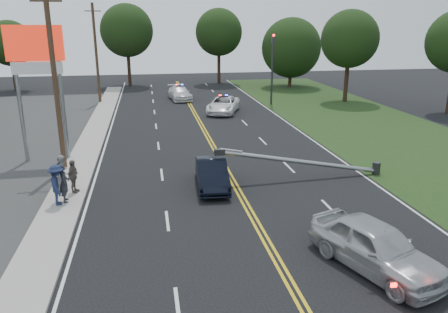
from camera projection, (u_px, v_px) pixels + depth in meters
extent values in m
plane|color=black|center=(277.00, 261.00, 15.54)|extent=(120.00, 120.00, 0.00)
cube|color=#9E988E|center=(74.00, 179.00, 23.54)|extent=(1.80, 70.00, 0.12)
cube|color=#1B3113|center=(440.00, 159.00, 27.18)|extent=(12.00, 80.00, 0.01)
cube|color=gold|center=(227.00, 171.00, 24.94)|extent=(0.36, 80.00, 0.00)
cylinder|color=gray|center=(20.00, 104.00, 25.74)|extent=(0.24, 0.24, 7.00)
cylinder|color=gray|center=(63.00, 103.00, 26.14)|extent=(0.24, 0.24, 7.00)
cube|color=red|center=(34.00, 43.00, 24.91)|extent=(3.20, 0.35, 2.00)
cube|color=white|center=(37.00, 68.00, 25.32)|extent=(2.80, 0.30, 0.70)
cylinder|color=#2D2D30|center=(272.00, 70.00, 44.11)|extent=(0.20, 0.20, 7.00)
cube|color=#2D2D30|center=(273.00, 38.00, 43.20)|extent=(0.28, 0.28, 0.90)
sphere|color=#FF0C07|center=(274.00, 35.00, 42.96)|extent=(0.22, 0.22, 0.22)
cylinder|color=#2D2D30|center=(376.00, 168.00, 24.31)|extent=(0.44, 0.44, 0.70)
cylinder|color=gray|center=(301.00, 162.00, 23.38)|extent=(8.90, 0.24, 1.80)
cube|color=#2D2D30|center=(219.00, 152.00, 22.42)|extent=(0.55, 0.32, 0.30)
cylinder|color=#382619|center=(55.00, 82.00, 23.83)|extent=(0.28, 0.28, 10.00)
cube|color=#382619|center=(46.00, 1.00, 22.59)|extent=(1.60, 0.10, 0.10)
cylinder|color=#382619|center=(96.00, 54.00, 44.53)|extent=(0.28, 0.28, 10.00)
cube|color=#382619|center=(93.00, 11.00, 43.29)|extent=(1.60, 0.10, 0.10)
cylinder|color=black|center=(15.00, 77.00, 53.70)|extent=(0.44, 0.44, 3.32)
sphere|color=black|center=(10.00, 43.00, 52.51)|extent=(5.43, 5.43, 5.43)
cylinder|color=black|center=(129.00, 70.00, 57.59)|extent=(0.44, 0.44, 4.13)
sphere|color=black|center=(127.00, 30.00, 56.10)|extent=(6.74, 6.74, 6.74)
cylinder|color=black|center=(219.00, 69.00, 59.82)|extent=(0.44, 0.44, 3.98)
sphere|color=black|center=(219.00, 32.00, 58.39)|extent=(6.25, 6.25, 6.25)
cylinder|color=black|center=(290.00, 76.00, 56.97)|extent=(0.44, 0.44, 2.89)
sphere|color=black|center=(291.00, 48.00, 55.93)|extent=(7.58, 7.58, 7.58)
cylinder|color=black|center=(346.00, 84.00, 46.23)|extent=(0.44, 0.44, 3.77)
sphere|color=black|center=(350.00, 39.00, 44.87)|extent=(5.91, 5.91, 5.91)
imported|color=black|center=(212.00, 174.00, 22.34)|extent=(1.77, 4.41, 1.43)
imported|color=#ACAEB4|center=(376.00, 246.00, 14.81)|extent=(3.65, 5.42, 1.71)
imported|color=white|center=(223.00, 105.00, 40.79)|extent=(4.19, 5.91, 1.50)
imported|color=silver|center=(180.00, 93.00, 47.58)|extent=(2.63, 5.21, 1.45)
imported|color=#24252C|center=(64.00, 183.00, 20.16)|extent=(0.55, 0.74, 1.85)
imported|color=#9D9DA1|center=(63.00, 172.00, 21.79)|extent=(0.84, 0.98, 1.74)
imported|color=#1C2446|center=(57.00, 185.00, 19.82)|extent=(0.99, 1.37, 1.91)
imported|color=#62554E|center=(73.00, 176.00, 21.27)|extent=(0.66, 1.04, 1.65)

